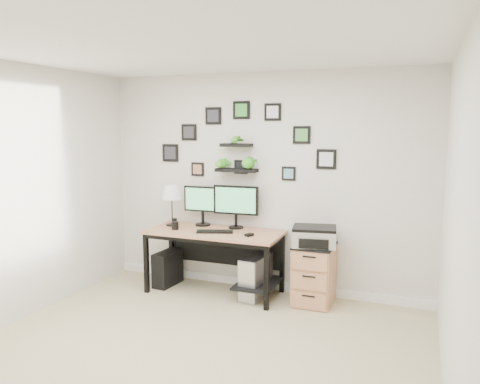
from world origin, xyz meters
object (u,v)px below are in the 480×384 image
at_px(mug, 175,226).
at_px(monitor_left, 202,203).
at_px(desk, 218,241).
at_px(file_cabinet, 314,274).
at_px(printer, 314,236).
at_px(pc_tower_black, 168,268).
at_px(table_lamp, 172,193).
at_px(pc_tower_grey, 256,277).
at_px(monitor_right, 236,203).

bearing_deg(mug, monitor_left, 56.91).
xyz_separation_m(desk, monitor_left, (-0.29, 0.19, 0.41)).
height_order(file_cabinet, printer, printer).
distance_m(pc_tower_black, printer, 1.92).
distance_m(monitor_left, pc_tower_black, 0.94).
bearing_deg(table_lamp, monitor_left, 20.19).
distance_m(mug, printer, 1.66).
distance_m(desk, file_cabinet, 1.18).
bearing_deg(monitor_left, desk, -33.13).
height_order(mug, pc_tower_grey, mug).
height_order(pc_tower_grey, file_cabinet, file_cabinet).
bearing_deg(monitor_left, printer, -7.09).
relative_size(table_lamp, file_cabinet, 0.75).
xyz_separation_m(monitor_left, file_cabinet, (1.44, -0.13, -0.70)).
relative_size(desk, monitor_right, 2.86).
bearing_deg(monitor_right, file_cabinet, -7.73).
xyz_separation_m(monitor_right, pc_tower_black, (-0.84, -0.20, -0.85)).
bearing_deg(monitor_left, file_cabinet, -5.31).
bearing_deg(file_cabinet, printer, -84.62).
bearing_deg(pc_tower_grey, file_cabinet, 6.25).
distance_m(pc_tower_black, pc_tower_grey, 1.17).
bearing_deg(desk, pc_tower_grey, -1.76).
xyz_separation_m(table_lamp, mug, (0.15, -0.19, -0.36)).
bearing_deg(mug, monitor_right, 26.35).
bearing_deg(monitor_right, mug, -153.65).
relative_size(mug, printer, 0.18).
bearing_deg(pc_tower_grey, printer, 2.33).
distance_m(monitor_left, table_lamp, 0.40).
height_order(monitor_left, file_cabinet, monitor_left).
distance_m(desk, table_lamp, 0.84).
height_order(table_lamp, pc_tower_grey, table_lamp).
relative_size(pc_tower_grey, file_cabinet, 0.77).
xyz_separation_m(mug, pc_tower_grey, (0.98, 0.12, -0.55)).
height_order(table_lamp, file_cabinet, table_lamp).
relative_size(table_lamp, mug, 5.42).
distance_m(file_cabinet, printer, 0.44).
height_order(table_lamp, printer, table_lamp).
xyz_separation_m(monitor_right, mug, (-0.65, -0.32, -0.26)).
bearing_deg(monitor_right, table_lamp, -170.61).
xyz_separation_m(table_lamp, file_cabinet, (1.79, -0.00, -0.82)).
bearing_deg(pc_tower_black, printer, 5.73).
bearing_deg(table_lamp, file_cabinet, -0.09).
bearing_deg(mug, table_lamp, 127.29).
height_order(desk, table_lamp, table_lamp).
distance_m(table_lamp, mug, 0.43).
height_order(mug, file_cabinet, mug).
bearing_deg(monitor_left, pc_tower_grey, -14.98).
relative_size(monitor_left, pc_tower_black, 1.15).
relative_size(desk, file_cabinet, 2.39).
xyz_separation_m(desk, pc_tower_grey, (0.48, -0.01, -0.38)).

